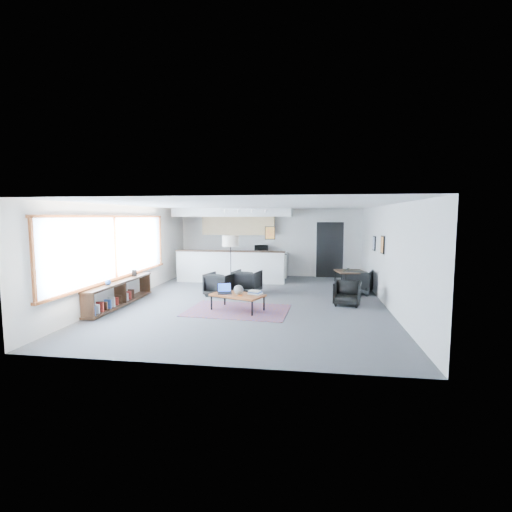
# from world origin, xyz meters

# --- Properties ---
(room) EXTENTS (7.02, 9.02, 2.62)m
(room) POSITION_xyz_m (0.00, 0.00, 1.30)
(room) COLOR #47474A
(room) RESTS_ON ground
(window) EXTENTS (0.10, 5.95, 1.66)m
(window) POSITION_xyz_m (-3.46, -0.90, 1.46)
(window) COLOR #8CBFFF
(window) RESTS_ON room
(console) EXTENTS (0.35, 3.00, 0.80)m
(console) POSITION_xyz_m (-3.30, -1.05, 0.33)
(console) COLOR #301D11
(console) RESTS_ON floor
(kitchenette) EXTENTS (4.20, 1.96, 2.60)m
(kitchenette) POSITION_xyz_m (-1.20, 3.71, 1.38)
(kitchenette) COLOR white
(kitchenette) RESTS_ON floor
(doorway) EXTENTS (1.10, 0.12, 2.15)m
(doorway) POSITION_xyz_m (2.30, 4.42, 1.07)
(doorway) COLOR black
(doorway) RESTS_ON room
(track_light) EXTENTS (1.60, 0.07, 0.15)m
(track_light) POSITION_xyz_m (-0.59, 2.20, 2.53)
(track_light) COLOR silver
(track_light) RESTS_ON room
(wall_art_lower) EXTENTS (0.03, 0.38, 0.48)m
(wall_art_lower) POSITION_xyz_m (3.47, 0.40, 1.55)
(wall_art_lower) COLOR black
(wall_art_lower) RESTS_ON room
(wall_art_upper) EXTENTS (0.03, 0.34, 0.44)m
(wall_art_upper) POSITION_xyz_m (3.47, 1.70, 1.50)
(wall_art_upper) COLOR black
(wall_art_upper) RESTS_ON room
(kilim_rug) EXTENTS (2.57, 1.84, 0.01)m
(kilim_rug) POSITION_xyz_m (-0.19, -1.10, 0.01)
(kilim_rug) COLOR #543041
(kilim_rug) RESTS_ON floor
(coffee_table) EXTENTS (1.41, 1.08, 0.41)m
(coffee_table) POSITION_xyz_m (-0.19, -1.10, 0.38)
(coffee_table) COLOR brown
(coffee_table) RESTS_ON floor
(laptop) EXTENTS (0.41, 0.37, 0.25)m
(laptop) POSITION_xyz_m (-0.53, -1.02, 0.48)
(laptop) COLOR black
(laptop) RESTS_ON coffee_table
(ceramic_pot) EXTENTS (0.24, 0.24, 0.24)m
(ceramic_pot) POSITION_xyz_m (-0.15, -1.16, 0.53)
(ceramic_pot) COLOR gray
(ceramic_pot) RESTS_ON coffee_table
(book_stack) EXTENTS (0.37, 0.33, 0.09)m
(book_stack) POSITION_xyz_m (0.24, -1.03, 0.45)
(book_stack) COLOR silver
(book_stack) RESTS_ON coffee_table
(coaster) EXTENTS (0.11, 0.11, 0.01)m
(coaster) POSITION_xyz_m (-0.09, -1.28, 0.41)
(coaster) COLOR #E5590C
(coaster) RESTS_ON coffee_table
(armchair_left) EXTENTS (0.87, 0.84, 0.74)m
(armchair_left) POSITION_xyz_m (-1.04, 0.54, 0.37)
(armchair_left) COLOR black
(armchair_left) RESTS_ON floor
(armchair_right) EXTENTS (0.87, 0.83, 0.77)m
(armchair_right) POSITION_xyz_m (-0.31, 0.98, 0.39)
(armchair_right) COLOR black
(armchair_right) RESTS_ON floor
(floor_lamp) EXTENTS (0.56, 0.56, 1.73)m
(floor_lamp) POSITION_xyz_m (-0.84, 1.16, 1.50)
(floor_lamp) COLOR black
(floor_lamp) RESTS_ON floor
(dining_table) EXTENTS (0.96, 0.96, 0.69)m
(dining_table) POSITION_xyz_m (2.76, 1.39, 0.63)
(dining_table) COLOR #301D11
(dining_table) RESTS_ON floor
(dining_chair_near) EXTENTS (0.66, 0.63, 0.59)m
(dining_chair_near) POSITION_xyz_m (2.53, -0.12, 0.29)
(dining_chair_near) COLOR black
(dining_chair_near) RESTS_ON floor
(dining_chair_far) EXTENTS (0.81, 0.78, 0.68)m
(dining_chair_far) POSITION_xyz_m (3.00, 1.44, 0.34)
(dining_chair_far) COLOR black
(dining_chair_far) RESTS_ON floor
(microwave) EXTENTS (0.55, 0.36, 0.35)m
(microwave) POSITION_xyz_m (-0.29, 4.15, 1.11)
(microwave) COLOR black
(microwave) RESTS_ON kitchenette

